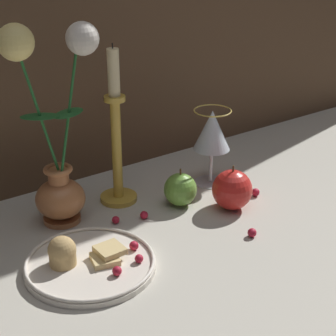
% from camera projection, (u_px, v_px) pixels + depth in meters
% --- Properties ---
extents(ground_plane, '(2.40, 2.40, 0.00)m').
position_uv_depth(ground_plane, '(169.00, 222.00, 1.07)').
color(ground_plane, '#B7B2A3').
rests_on(ground_plane, ground).
extents(vase, '(0.17, 0.09, 0.38)m').
position_uv_depth(vase, '(56.00, 146.00, 1.01)').
color(vase, '#B77042').
rests_on(vase, ground_plane).
extents(plate_with_pastries, '(0.22, 0.22, 0.06)m').
position_uv_depth(plate_with_pastries, '(87.00, 261.00, 0.93)').
color(plate_with_pastries, silver).
rests_on(plate_with_pastries, ground_plane).
extents(wine_glass, '(0.08, 0.08, 0.17)m').
position_uv_depth(wine_glass, '(212.00, 133.00, 1.18)').
color(wine_glass, silver).
rests_on(wine_glass, ground_plane).
extents(candlestick, '(0.08, 0.08, 0.32)m').
position_uv_depth(candlestick, '(116.00, 143.00, 1.11)').
color(candlestick, gold).
rests_on(candlestick, ground_plane).
extents(apple_beside_vase, '(0.07, 0.07, 0.08)m').
position_uv_depth(apple_beside_vase, '(180.00, 189.00, 1.13)').
color(apple_beside_vase, '#669938').
rests_on(apple_beside_vase, ground_plane).
extents(apple_near_glass, '(0.08, 0.08, 0.09)m').
position_uv_depth(apple_near_glass, '(232.00, 190.00, 1.11)').
color(apple_near_glass, red).
rests_on(apple_near_glass, ground_plane).
extents(berry_near_plate, '(0.01, 0.01, 0.01)m').
position_uv_depth(berry_near_plate, '(116.00, 220.00, 1.07)').
color(berry_near_plate, '#AD192D').
rests_on(berry_near_plate, ground_plane).
extents(berry_front_center, '(0.02, 0.02, 0.02)m').
position_uv_depth(berry_front_center, '(144.00, 215.00, 1.09)').
color(berry_front_center, '#AD192D').
rests_on(berry_front_center, ground_plane).
extents(berry_by_glass_stem, '(0.02, 0.02, 0.02)m').
position_uv_depth(berry_by_glass_stem, '(256.00, 192.00, 1.17)').
color(berry_by_glass_stem, '#AD192D').
rests_on(berry_by_glass_stem, ground_plane).
extents(berry_under_candlestick, '(0.02, 0.02, 0.02)m').
position_uv_depth(berry_under_candlestick, '(252.00, 233.00, 1.02)').
color(berry_under_candlestick, '#AD192D').
rests_on(berry_under_candlestick, ground_plane).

